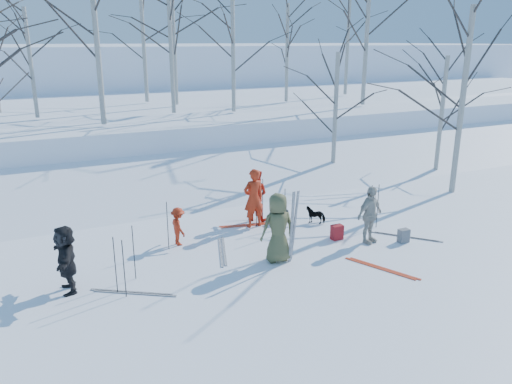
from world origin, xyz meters
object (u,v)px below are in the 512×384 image
skier_cream_east (370,215)px  skier_red_north (254,198)px  skier_olive_center (278,228)px  skier_red_seated (178,226)px  dog (316,215)px  skier_redor_behind (256,195)px  backpack_red (337,232)px  backpack_grey (404,236)px  backpack_dark (282,216)px  skier_grey_west (66,259)px

skier_cream_east → skier_red_north: bearing=119.4°
skier_olive_center → skier_red_seated: 2.89m
skier_cream_east → dog: size_ratio=2.67×
skier_olive_center → skier_redor_behind: 3.11m
skier_olive_center → backpack_red: size_ratio=4.26×
skier_redor_behind → backpack_grey: skier_redor_behind is taller
backpack_dark → backpack_red: bearing=-68.1°
skier_redor_behind → dog: 1.95m
backpack_grey → backpack_dark: bearing=128.9°
backpack_red → skier_grey_west: bearing=179.4°
backpack_grey → skier_grey_west: bearing=173.1°
skier_red_north → backpack_red: bearing=128.5°
skier_grey_west → backpack_red: (7.16, -0.07, -0.57)m
backpack_dark → skier_cream_east: bearing=-59.9°
skier_grey_west → backpack_red: 7.18m
skier_red_seated → skier_cream_east: 5.26m
skier_cream_east → dog: 2.10m
skier_grey_west → backpack_dark: bearing=107.6°
skier_redor_behind → backpack_red: skier_redor_behind is taller
skier_redor_behind → skier_grey_west: 6.26m
skier_redor_behind → backpack_grey: 4.56m
skier_red_seated → dog: bearing=-96.0°
backpack_red → backpack_dark: size_ratio=1.05×
skier_olive_center → skier_cream_east: skier_olive_center is taller
skier_redor_behind → backpack_red: (1.37, -2.46, -0.60)m
skier_cream_east → backpack_dark: size_ratio=4.05×
backpack_red → backpack_grey: 1.84m
backpack_red → skier_red_seated: bearing=159.3°
skier_red_seated → backpack_grey: size_ratio=2.81×
skier_olive_center → backpack_red: 2.36m
backpack_dark → skier_red_north: bearing=175.8°
backpack_grey → backpack_red: bearing=147.7°
backpack_red → skier_cream_east: bearing=-40.5°
skier_cream_east → backpack_dark: skier_cream_east is taller
skier_red_north → skier_redor_behind: 0.61m
skier_red_north → skier_grey_west: 5.79m
skier_red_north → dog: skier_red_north is taller
skier_grey_west → backpack_dark: 6.68m
skier_cream_east → backpack_red: bearing=125.9°
skier_red_north → backpack_grey: size_ratio=4.71×
dog → backpack_grey: (1.37, -2.39, -0.07)m
dog → backpack_grey: bearing=68.1°
skier_olive_center → skier_grey_west: 5.01m
skier_red_north → skier_cream_east: skier_red_north is taller
skier_red_seated → skier_red_north: bearing=-85.1°
skier_red_seated → dog: skier_red_seated is taller
backpack_red → backpack_dark: (-0.76, 1.88, -0.01)m
skier_red_north → backpack_grey: bearing=135.5°
skier_cream_east → backpack_grey: skier_cream_east is taller
skier_red_north → backpack_red: (1.68, -1.95, -0.69)m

